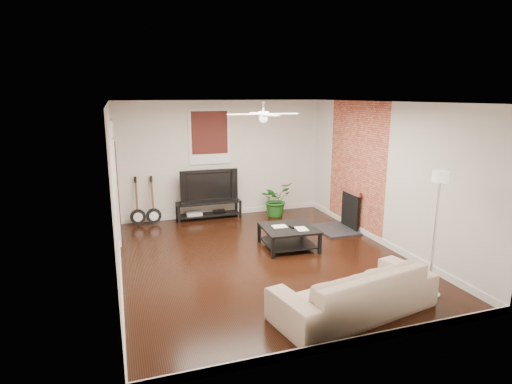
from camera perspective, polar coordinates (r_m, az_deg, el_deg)
room at (r=7.43m, az=0.98°, el=1.22°), size 5.01×6.01×2.81m
brick_accent at (r=9.39m, az=13.38°, el=3.35°), size 0.02×2.20×2.80m
fireplace at (r=9.45m, az=11.59°, el=-2.35°), size 0.80×1.10×0.92m
window_back at (r=10.11m, az=-6.30°, el=7.43°), size 1.00×0.06×1.30m
door_left at (r=8.92m, az=-18.36°, el=1.55°), size 0.08×1.00×2.50m
tv_stand at (r=10.21m, az=-6.40°, el=-2.43°), size 1.53×0.41×0.43m
tv at (r=10.09m, az=-6.51°, el=0.94°), size 1.37×0.18×0.79m
coffee_table at (r=8.29m, az=4.39°, el=-6.14°), size 1.04×1.04×0.41m
sofa at (r=6.02m, az=13.17°, el=-12.74°), size 2.45×1.34×0.68m
floor_lamp at (r=6.64m, az=23.02°, el=-5.33°), size 0.37×0.37×1.89m
potted_plant at (r=10.34m, az=2.69°, el=-1.00°), size 0.97×0.92×0.83m
guitar_left at (r=9.90m, az=-15.79°, el=-1.25°), size 0.37×0.28×1.13m
guitar_right at (r=9.89m, az=-13.76°, el=-1.15°), size 0.35×0.25×1.13m
ceiling_fan at (r=7.28m, az=1.01°, el=10.50°), size 1.24×1.24×0.32m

